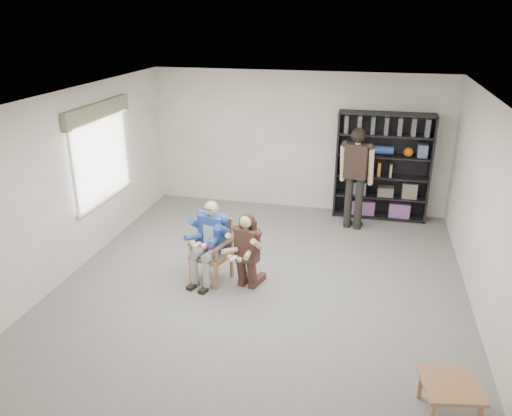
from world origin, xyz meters
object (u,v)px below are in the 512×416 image
(armchair, at_px, (211,250))
(kneeling_woman, at_px, (246,252))
(seated_man, at_px, (211,241))
(side_table, at_px, (449,399))
(standing_man, at_px, (355,180))
(bookshelf, at_px, (382,167))

(armchair, relative_size, kneeling_woman, 0.84)
(armchair, xyz_separation_m, seated_man, (0.00, 0.00, 0.15))
(kneeling_woman, bearing_deg, side_table, -21.40)
(armchair, distance_m, side_table, 3.85)
(standing_man, relative_size, side_table, 3.41)
(armchair, relative_size, side_table, 1.75)
(bookshelf, height_order, side_table, bookshelf)
(bookshelf, relative_size, standing_man, 1.09)
(armchair, relative_size, standing_man, 0.51)
(armchair, bearing_deg, side_table, -17.58)
(seated_man, xyz_separation_m, side_table, (3.20, -2.11, -0.45))
(armchair, height_order, side_table, armchair)
(side_table, bearing_deg, armchair, 146.60)
(armchair, height_order, kneeling_woman, kneeling_woman)
(bookshelf, bearing_deg, side_table, -82.31)
(armchair, height_order, seated_man, seated_man)
(kneeling_woman, xyz_separation_m, side_table, (2.62, -1.99, -0.39))
(bookshelf, bearing_deg, kneeling_woman, -120.17)
(armchair, height_order, standing_man, standing_man)
(seated_man, bearing_deg, standing_man, 67.08)
(armchair, distance_m, bookshelf, 4.06)
(side_table, bearing_deg, standing_man, 104.55)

